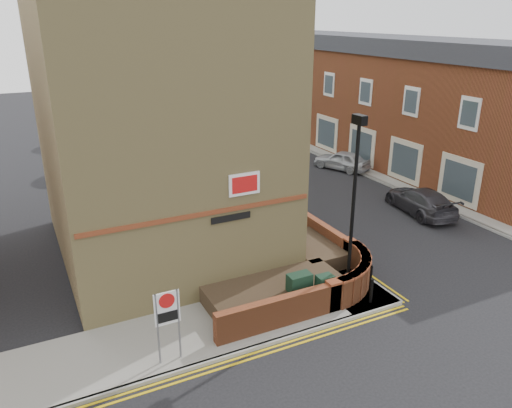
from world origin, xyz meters
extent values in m
plane|color=black|center=(0.00, 0.00, 0.00)|extent=(120.00, 120.00, 0.00)
cube|color=gray|center=(-3.50, 1.50, 0.06)|extent=(13.00, 3.00, 0.12)
cube|color=gray|center=(2.00, 16.00, 0.06)|extent=(2.00, 32.00, 0.12)
cube|color=gray|center=(13.00, 13.00, 0.06)|extent=(4.00, 40.00, 0.12)
cube|color=gray|center=(-3.50, 0.00, 0.06)|extent=(13.00, 0.15, 0.12)
cube|color=gray|center=(3.00, 16.00, 0.06)|extent=(0.15, 32.00, 0.12)
cube|color=gray|center=(11.00, 13.00, 0.06)|extent=(0.15, 40.00, 0.12)
cube|color=gold|center=(-3.50, -0.25, 0.01)|extent=(13.00, 0.28, 0.01)
cube|color=gold|center=(3.25, 16.00, 0.01)|extent=(0.28, 32.00, 0.01)
cube|color=tan|center=(-3.00, 8.00, 5.62)|extent=(8.00, 10.00, 11.00)
cube|color=brown|center=(-3.00, 2.97, 3.32)|extent=(7.80, 0.06, 0.15)
cube|color=white|center=(-1.50, 2.96, 4.12)|extent=(1.10, 0.05, 0.75)
cube|color=black|center=(-2.00, 2.96, 3.02)|extent=(1.40, 0.04, 0.22)
cylinder|color=black|center=(1.60, 1.20, 3.12)|extent=(0.12, 0.12, 6.00)
cylinder|color=black|center=(1.60, 1.20, 0.52)|extent=(0.20, 0.20, 0.80)
cube|color=black|center=(1.60, 1.20, 6.27)|extent=(0.25, 0.50, 0.30)
cube|color=#163120|center=(-0.30, 1.30, 0.72)|extent=(0.80, 0.45, 1.20)
cube|color=#163120|center=(0.50, 1.00, 0.67)|extent=(0.55, 0.40, 1.10)
cylinder|color=black|center=(2.00, 0.40, 0.57)|extent=(0.11, 0.11, 0.90)
cylinder|color=black|center=(2.60, 1.20, 0.57)|extent=(0.11, 0.11, 0.90)
cylinder|color=slate|center=(-5.30, 0.50, 1.22)|extent=(0.06, 0.06, 2.20)
cylinder|color=slate|center=(-4.70, 0.50, 1.22)|extent=(0.06, 0.06, 2.20)
cube|color=white|center=(-5.00, 0.50, 1.82)|extent=(0.72, 0.04, 1.00)
cylinder|color=red|center=(-5.00, 0.47, 2.07)|extent=(0.44, 0.02, 0.44)
cube|color=brown|center=(14.50, 17.00, 3.50)|extent=(5.00, 30.00, 7.00)
cube|color=#2A2C32|center=(14.50, 17.00, 7.50)|extent=(5.40, 30.40, 1.00)
cube|color=beige|center=(14.50, 38.00, 3.50)|extent=(5.00, 12.00, 7.00)
cube|color=#2A2C32|center=(14.50, 38.00, 7.50)|extent=(5.40, 12.40, 1.00)
cylinder|color=#382B1E|center=(2.00, 14.00, 2.40)|extent=(0.24, 0.24, 4.55)
sphere|color=#244B19|center=(2.00, 14.00, 5.00)|extent=(3.64, 3.64, 3.64)
sphere|color=#244B19|center=(2.40, 13.70, 4.15)|extent=(2.60, 2.60, 2.60)
sphere|color=#244B19|center=(1.70, 14.40, 4.54)|extent=(2.86, 2.86, 2.86)
cylinder|color=#382B1E|center=(2.00, 22.00, 2.64)|extent=(0.24, 0.24, 5.04)
sphere|color=#244B19|center=(2.00, 22.00, 5.52)|extent=(4.03, 4.03, 4.03)
sphere|color=#244B19|center=(2.40, 21.70, 4.58)|extent=(2.88, 2.88, 2.88)
sphere|color=#244B19|center=(1.70, 22.40, 5.02)|extent=(3.17, 3.17, 3.17)
cylinder|color=#382B1E|center=(2.00, 30.00, 2.50)|extent=(0.24, 0.24, 4.76)
sphere|color=#244B19|center=(2.00, 30.00, 5.22)|extent=(3.81, 3.81, 3.81)
sphere|color=#244B19|center=(2.40, 29.70, 4.34)|extent=(2.72, 2.72, 2.72)
sphere|color=#244B19|center=(1.70, 30.40, 4.74)|extent=(2.99, 2.99, 2.99)
cylinder|color=black|center=(2.40, 25.00, 1.72)|extent=(0.10, 0.10, 3.20)
imported|color=black|center=(2.40, 25.00, 3.82)|extent=(0.20, 0.16, 1.00)
imported|color=#96989D|center=(3.60, 15.22, 0.74)|extent=(2.48, 4.72, 1.48)
imported|color=maroon|center=(4.49, 16.00, 0.70)|extent=(3.70, 5.52, 1.41)
imported|color=#302F34|center=(9.63, 6.14, 0.64)|extent=(2.46, 4.64, 1.28)
imported|color=#B0B4B9|center=(10.50, 14.00, 0.62)|extent=(2.81, 3.89, 1.23)
camera|label=1|loc=(-8.00, -11.01, 9.29)|focal=35.00mm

